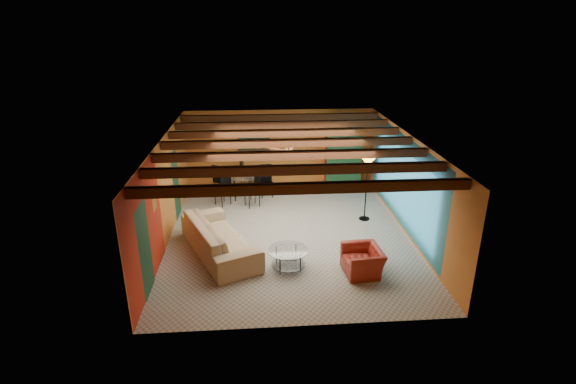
{
  "coord_description": "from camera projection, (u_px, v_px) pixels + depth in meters",
  "views": [
    {
      "loc": [
        -0.85,
        -10.87,
        5.45
      ],
      "look_at": [
        0.0,
        0.2,
        1.15
      ],
      "focal_mm": 27.19,
      "sensor_mm": 36.0,
      "label": 1
    }
  ],
  "objects": [
    {
      "name": "room",
      "position": [
        288.0,
        150.0,
        11.38
      ],
      "size": [
        6.52,
        8.01,
        2.71
      ],
      "color": "gray",
      "rests_on": "ground"
    },
    {
      "name": "sofa",
      "position": [
        219.0,
        237.0,
        10.95
      ],
      "size": [
        2.25,
        3.18,
        0.87
      ],
      "primitive_type": "imported",
      "rotation": [
        0.0,
        0.0,
        1.98
      ],
      "color": "tan",
      "rests_on": "ground"
    },
    {
      "name": "painting",
      "position": [
        254.0,
        140.0,
        15.16
      ],
      "size": [
        1.05,
        0.03,
        0.65
      ],
      "primitive_type": "cube",
      "color": "black",
      "rests_on": "wall_back"
    },
    {
      "name": "ceiling_fan",
      "position": [
        289.0,
        151.0,
        11.28
      ],
      "size": [
        1.5,
        1.5,
        0.44
      ],
      "primitive_type": null,
      "color": "#472614",
      "rests_on": "ceiling"
    },
    {
      "name": "dining_table",
      "position": [
        242.0,
        183.0,
        14.41
      ],
      "size": [
        2.26,
        2.26,
        1.08
      ],
      "primitive_type": null,
      "rotation": [
        0.0,
        0.0,
        0.1
      ],
      "color": "white",
      "rests_on": "ground"
    },
    {
      "name": "potted_plant",
      "position": [
        344.0,
        121.0,
        14.89
      ],
      "size": [
        0.51,
        0.46,
        0.49
      ],
      "primitive_type": "imported",
      "rotation": [
        0.0,
        0.0,
        -0.2
      ],
      "color": "#26661E",
      "rests_on": "armoire"
    },
    {
      "name": "vase",
      "position": [
        241.0,
        164.0,
        14.18
      ],
      "size": [
        0.24,
        0.24,
        0.2
      ],
      "primitive_type": "imported",
      "rotation": [
        0.0,
        0.0,
        0.29
      ],
      "color": "orange",
      "rests_on": "dining_table"
    },
    {
      "name": "armoire",
      "position": [
        343.0,
        157.0,
        15.36
      ],
      "size": [
        1.21,
        0.63,
        2.08
      ],
      "primitive_type": "cube",
      "rotation": [
        0.0,
        0.0,
        -0.04
      ],
      "color": "maroon",
      "rests_on": "ground"
    },
    {
      "name": "armchair",
      "position": [
        363.0,
        261.0,
        10.11
      ],
      "size": [
        0.91,
        1.02,
        0.62
      ],
      "primitive_type": "imported",
      "rotation": [
        0.0,
        0.0,
        -1.49
      ],
      "color": "maroon",
      "rests_on": "ground"
    },
    {
      "name": "coffee_table",
      "position": [
        288.0,
        259.0,
        10.32
      ],
      "size": [
        1.07,
        1.07,
        0.49
      ],
      "primitive_type": null,
      "rotation": [
        0.0,
        0.0,
        0.13
      ],
      "color": "silver",
      "rests_on": "ground"
    },
    {
      "name": "floor_lamp",
      "position": [
        366.0,
        189.0,
        12.66
      ],
      "size": [
        0.49,
        0.49,
        1.91
      ],
      "primitive_type": null,
      "rotation": [
        0.0,
        0.0,
        -0.34
      ],
      "color": "black",
      "rests_on": "ground"
    }
  ]
}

